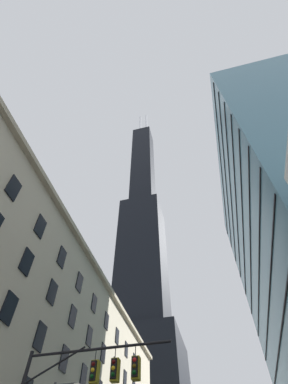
{
  "coord_description": "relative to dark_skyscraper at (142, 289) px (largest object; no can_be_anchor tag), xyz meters",
  "views": [
    {
      "loc": [
        3.88,
        -9.25,
        1.52
      ],
      "look_at": [
        -2.59,
        16.58,
        33.69
      ],
      "focal_mm": 26.54,
      "sensor_mm": 36.0,
      "label": 1
    }
  ],
  "objects": [
    {
      "name": "dark_skyscraper",
      "position": [
        0.0,
        0.0,
        0.0
      ],
      "size": [
        24.39,
        24.39,
        199.71
      ],
      "color": "black",
      "rests_on": "ground"
    },
    {
      "name": "station_building",
      "position": [
        -1.14,
        -54.41,
        -44.07
      ],
      "size": [
        18.57,
        60.97,
        26.11
      ],
      "color": "#BCAF93",
      "rests_on": "ground"
    }
  ]
}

